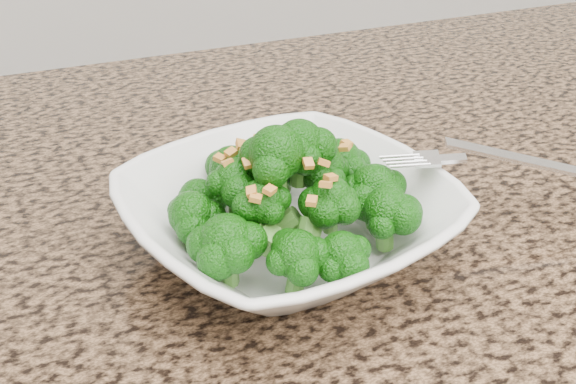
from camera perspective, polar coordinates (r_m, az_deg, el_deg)
name	(u,v)px	position (r m, az deg, el deg)	size (l,w,h in m)	color
granite_counter	(476,293)	(0.53, 14.63, -7.72)	(1.64, 1.04, 0.03)	brown
bowl	(288,219)	(0.51, 0.00, -2.17)	(0.22, 0.22, 0.05)	white
broccoli_pile	(288,144)	(0.48, 0.00, 3.81)	(0.20, 0.20, 0.06)	#115609
garlic_topping	(288,95)	(0.47, 0.00, 7.67)	(0.12, 0.12, 0.01)	gold
fork	(455,158)	(0.53, 13.09, 2.63)	(0.18, 0.03, 0.01)	silver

